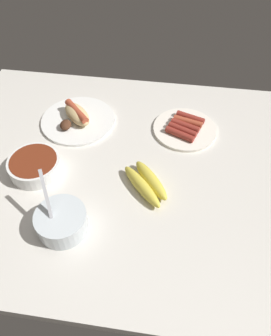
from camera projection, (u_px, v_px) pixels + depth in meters
ground_plane at (129, 169)px, 96.75cm from camera, size 120.00×90.00×3.00cm
banana_bunch at (147, 183)px, 88.90cm from camera, size 15.43×17.36×3.97cm
bowl_coleslaw at (61, 221)px, 79.36cm from camera, size 13.04×13.26×15.24cm
plate_sausages at (185, 128)px, 105.34cm from camera, size 20.99×20.99×3.13cm
bowl_chili at (35, 165)px, 92.44cm from camera, size 15.14×15.14×4.66cm
plate_hotdog_assembled at (77, 118)px, 107.67cm from camera, size 25.11×25.11×5.61cm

